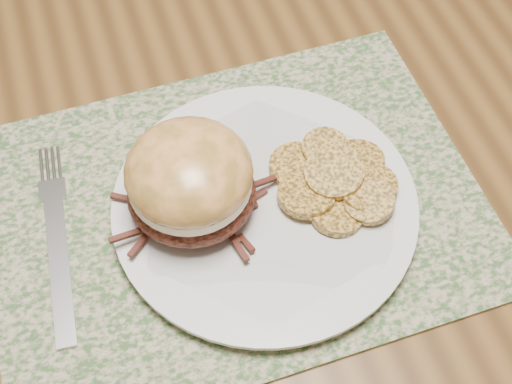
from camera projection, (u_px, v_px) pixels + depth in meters
placemat at (234, 208)px, 0.66m from camera, size 0.45×0.33×0.00m
dinner_plate at (265, 206)px, 0.65m from camera, size 0.26×0.26×0.02m
pork_sandwich at (190, 181)px, 0.60m from camera, size 0.14×0.14×0.09m
roasted_potatoes at (338, 181)px, 0.64m from camera, size 0.13×0.13×0.03m
fork at (57, 238)px, 0.63m from camera, size 0.04×0.21×0.00m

